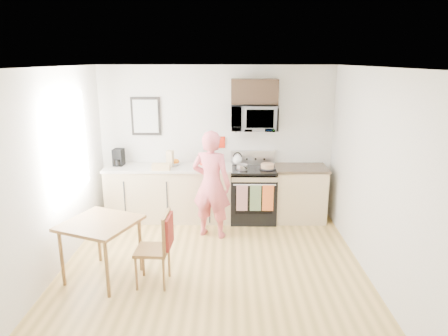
{
  "coord_description": "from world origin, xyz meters",
  "views": [
    {
      "loc": [
        0.2,
        -4.49,
        2.69
      ],
      "look_at": [
        0.15,
        1.0,
        1.19
      ],
      "focal_mm": 32.0,
      "sensor_mm": 36.0,
      "label": 1
    }
  ],
  "objects_px": {
    "dining_table": "(100,228)",
    "chair": "(163,239)",
    "cake": "(267,166)",
    "microwave": "(254,117)",
    "person": "(211,185)",
    "range": "(253,195)"
  },
  "relations": [
    {
      "from": "dining_table",
      "to": "chair",
      "type": "distance_m",
      "value": 0.8
    },
    {
      "from": "cake",
      "to": "microwave",
      "type": "bearing_deg",
      "value": 143.94
    },
    {
      "from": "person",
      "to": "chair",
      "type": "bearing_deg",
      "value": 86.21
    },
    {
      "from": "cake",
      "to": "dining_table",
      "type": "bearing_deg",
      "value": -139.91
    },
    {
      "from": "range",
      "to": "dining_table",
      "type": "height_order",
      "value": "range"
    },
    {
      "from": "chair",
      "to": "cake",
      "type": "height_order",
      "value": "cake"
    },
    {
      "from": "person",
      "to": "chair",
      "type": "distance_m",
      "value": 1.53
    },
    {
      "from": "range",
      "to": "microwave",
      "type": "xyz_separation_m",
      "value": [
        -0.0,
        0.1,
        1.32
      ]
    },
    {
      "from": "dining_table",
      "to": "microwave",
      "type": "bearing_deg",
      "value": 45.56
    },
    {
      "from": "range",
      "to": "microwave",
      "type": "distance_m",
      "value": 1.33
    },
    {
      "from": "microwave",
      "to": "dining_table",
      "type": "bearing_deg",
      "value": -134.44
    },
    {
      "from": "person",
      "to": "cake",
      "type": "bearing_deg",
      "value": -129.74
    },
    {
      "from": "chair",
      "to": "range",
      "type": "bearing_deg",
      "value": 62.11
    },
    {
      "from": "person",
      "to": "cake",
      "type": "height_order",
      "value": "person"
    },
    {
      "from": "dining_table",
      "to": "cake",
      "type": "distance_m",
      "value": 2.93
    },
    {
      "from": "person",
      "to": "dining_table",
      "type": "bearing_deg",
      "value": 60.92
    },
    {
      "from": "chair",
      "to": "cake",
      "type": "xyz_separation_m",
      "value": [
        1.44,
        2.01,
        0.37
      ]
    },
    {
      "from": "dining_table",
      "to": "cake",
      "type": "height_order",
      "value": "cake"
    },
    {
      "from": "person",
      "to": "microwave",
      "type": "bearing_deg",
      "value": -114.87
    },
    {
      "from": "person",
      "to": "chair",
      "type": "xyz_separation_m",
      "value": [
        -0.53,
        -1.41,
        -0.24
      ]
    },
    {
      "from": "person",
      "to": "cake",
      "type": "relative_size",
      "value": 6.3
    },
    {
      "from": "dining_table",
      "to": "cake",
      "type": "bearing_deg",
      "value": 40.09
    }
  ]
}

